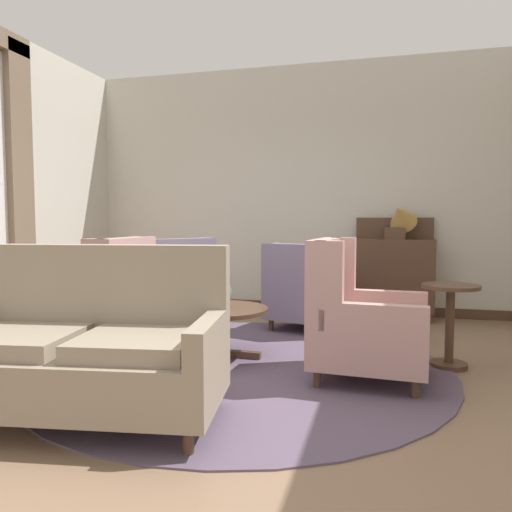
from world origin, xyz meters
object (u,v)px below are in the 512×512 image
object	(u,v)px
armchair_foreground_right	(101,306)
porcelain_vase	(223,291)
coffee_table	(221,317)
settee	(85,350)
armchair_near_sideboard	(307,293)
armchair_back_corner	(358,321)
gramophone	(399,219)
side_table	(450,318)
armchair_near_window	(168,292)
sideboard	(394,274)

from	to	relation	value
armchair_foreground_right	porcelain_vase	bearing A→B (deg)	101.15
coffee_table	settee	size ratio (longest dim) A/B	0.48
porcelain_vase	armchair_near_sideboard	world-z (taller)	armchair_near_sideboard
porcelain_vase	armchair_near_sideboard	size ratio (longest dim) A/B	0.30
coffee_table	armchair_foreground_right	bearing A→B (deg)	-171.21
coffee_table	porcelain_vase	xyz separation A→B (m)	(0.01, 0.02, 0.23)
porcelain_vase	armchair_back_corner	bearing A→B (deg)	-15.19
armchair_back_corner	settee	bearing A→B (deg)	131.34
armchair_near_sideboard	gramophone	xyz separation A→B (m)	(0.98, 0.76, 0.81)
porcelain_vase	side_table	world-z (taller)	porcelain_vase
coffee_table	side_table	size ratio (longest dim) A/B	1.21
armchair_back_corner	gramophone	world-z (taller)	gramophone
armchair_near_sideboard	side_table	world-z (taller)	armchair_near_sideboard
porcelain_vase	armchair_near_window	size ratio (longest dim) A/B	0.27
armchair_back_corner	side_table	bearing A→B (deg)	-51.76
sideboard	armchair_near_sideboard	bearing A→B (deg)	-137.67
sideboard	armchair_near_window	bearing A→B (deg)	-150.03
armchair_near_sideboard	gramophone	world-z (taller)	gramophone
armchair_near_window	side_table	xyz separation A→B (m)	(2.75, -0.57, -0.03)
sideboard	coffee_table	bearing A→B (deg)	-125.11
settee	armchair_back_corner	size ratio (longest dim) A/B	1.64
settee	coffee_table	bearing A→B (deg)	68.47
settee	armchair_near_window	world-z (taller)	settee
armchair_back_corner	coffee_table	bearing A→B (deg)	79.66
coffee_table	armchair_near_sideboard	distance (m)	1.39
porcelain_vase	armchair_foreground_right	bearing A→B (deg)	-170.05
armchair_foreground_right	coffee_table	bearing A→B (deg)	99.99
settee	porcelain_vase	bearing A→B (deg)	68.21
armchair_foreground_right	gramophone	world-z (taller)	gramophone
porcelain_vase	sideboard	size ratio (longest dim) A/B	0.25
armchair_back_corner	porcelain_vase	bearing A→B (deg)	78.38
porcelain_vase	armchair_foreground_right	world-z (taller)	armchair_foreground_right
side_table	coffee_table	bearing A→B (deg)	-174.11
coffee_table	armchair_back_corner	distance (m)	1.23
settee	side_table	world-z (taller)	settee
settee	armchair_back_corner	xyz separation A→B (m)	(1.54, 1.19, 0.02)
armchair_near_sideboard	coffee_table	bearing A→B (deg)	82.44
porcelain_vase	settee	xyz separation A→B (m)	(-0.36, -1.51, -0.16)
armchair_foreground_right	armchair_near_window	bearing A→B (deg)	167.75
armchair_near_window	side_table	world-z (taller)	armchair_near_window
porcelain_vase	side_table	size ratio (longest dim) A/B	0.46
gramophone	armchair_near_window	bearing A→B (deg)	-152.16
armchair_near_window	gramophone	size ratio (longest dim) A/B	2.27
coffee_table	porcelain_vase	size ratio (longest dim) A/B	2.62
armchair_near_window	gramophone	world-z (taller)	gramophone
armchair_back_corner	gramophone	size ratio (longest dim) A/B	2.07
side_table	armchair_foreground_right	bearing A→B (deg)	-173.05
porcelain_vase	armchair_near_sideboard	distance (m)	1.37
porcelain_vase	armchair_near_sideboard	xyz separation A→B (m)	(0.55, 1.25, -0.17)
coffee_table	gramophone	size ratio (longest dim) A/B	1.62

